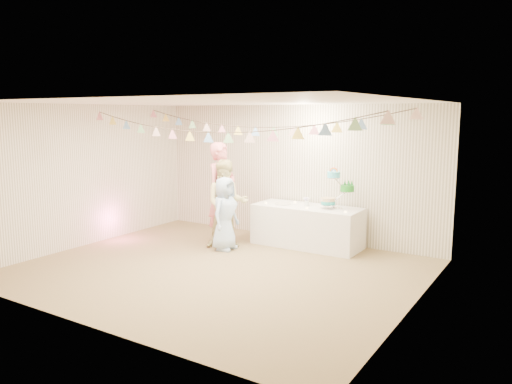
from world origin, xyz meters
The scene contains 23 objects.
floor centered at (0.00, 0.00, 0.00)m, with size 6.00×6.00×0.00m, color brown.
ceiling centered at (0.00, 0.00, 2.60)m, with size 6.00×6.00×0.00m, color white.
back_wall centered at (0.00, 2.50, 1.30)m, with size 6.00×6.00×0.00m, color silver.
front_wall centered at (0.00, -2.50, 1.30)m, with size 6.00×6.00×0.00m, color silver.
left_wall centered at (-3.00, 0.00, 1.30)m, with size 5.00×5.00×0.00m, color silver.
right_wall centered at (3.00, 0.00, 1.30)m, with size 5.00×5.00×0.00m, color silver.
table centered at (0.54, 2.04, 0.37)m, with size 1.99×0.80×0.75m, color white.
cake_stand centered at (1.09, 2.09, 1.09)m, with size 0.62×0.36×0.69m, color silver, non-canonical shape.
cake_bottom centered at (0.94, 2.03, 0.84)m, with size 0.31×0.31×0.15m, color teal, non-canonical shape.
cake_middle centered at (1.27, 2.18, 1.11)m, with size 0.27×0.27×0.22m, color #1B7E1E, non-canonical shape.
cake_top_tier centered at (1.03, 2.06, 1.38)m, with size 0.25×0.25×0.19m, color #49D2E8, non-canonical shape.
platter centered at (0.05, 1.99, 0.76)m, with size 0.30×0.30×0.02m, color white.
posy centered at (0.49, 2.09, 0.83)m, with size 0.14×0.14×0.16m, color white, non-canonical shape.
person_adult_a centered at (-0.92, 1.38, 0.95)m, with size 0.70×0.46×1.91m, color #DF747B.
person_adult_b centered at (-0.68, 1.20, 0.81)m, with size 0.78×0.61×1.61m, color #D6C884.
person_child centered at (-0.60, 1.03, 0.66)m, with size 0.65×0.42×1.32m, color #AACBF0.
bunting_back centered at (0.00, 1.10, 2.35)m, with size 5.60×1.10×0.40m, color pink, non-canonical shape.
bunting_front centered at (0.00, -0.20, 2.32)m, with size 5.60×0.90×0.36m, color #72A5E5, non-canonical shape.
tealight_0 centered at (-0.26, 1.89, 0.76)m, with size 0.04×0.04×0.03m, color #FFD88C.
tealight_1 centered at (0.19, 2.22, 0.76)m, with size 0.04×0.04×0.03m, color #FFD88C.
tealight_2 centered at (0.64, 1.82, 0.76)m, with size 0.04×0.04×0.03m, color #FFD88C.
tealight_3 centered at (0.89, 2.26, 0.76)m, with size 0.04×0.04×0.03m, color #FFD88C.
tealight_4 centered at (1.36, 1.86, 0.76)m, with size 0.04×0.04×0.03m, color #FFD88C.
Camera 1 is at (4.52, -6.09, 2.43)m, focal length 35.00 mm.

